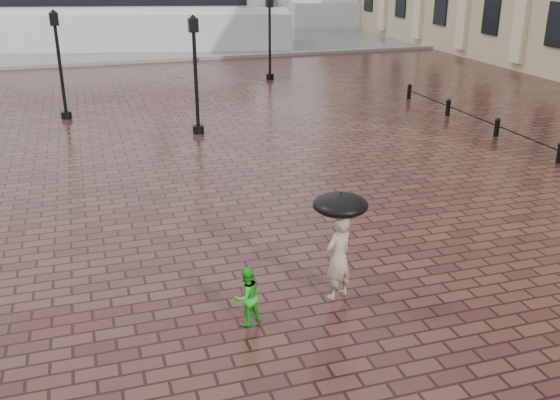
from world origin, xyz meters
name	(u,v)px	position (x,y,z in m)	size (l,w,h in m)	color
ground	(181,339)	(0.00, 0.00, 0.00)	(300.00, 300.00, 0.00)	#341917
harbour_water	(80,1)	(0.00, 92.00, 0.00)	(240.00, 240.00, 0.00)	#455054
quay_edge	(99,65)	(0.00, 32.00, 0.00)	(80.00, 0.60, 0.30)	slate
bollard_row	(560,152)	(14.00, 6.50, 0.40)	(0.22, 21.22, 0.73)	black
street_lamps	(70,65)	(-1.60, 17.60, 2.33)	(21.44, 14.44, 4.40)	black
adult_pedestrian	(338,257)	(3.36, 0.55, 0.92)	(0.67, 0.44, 1.83)	gray
child_pedestrian	(246,296)	(1.32, 0.15, 0.60)	(0.58, 0.45, 1.19)	green
ferry_near	(110,10)	(1.42, 40.20, 2.65)	(27.63, 12.74, 8.81)	silver
ferry_far	(419,0)	(30.80, 46.24, 2.44)	(25.41, 11.50, 8.10)	silver
umbrella	(341,205)	(3.36, 0.55, 2.07)	(1.10, 1.10, 1.18)	black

